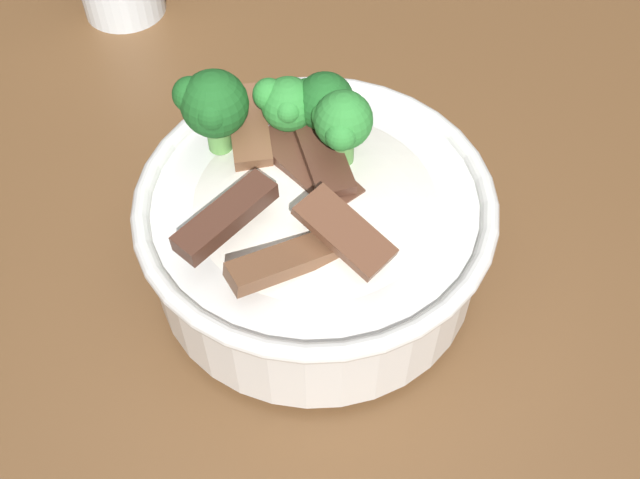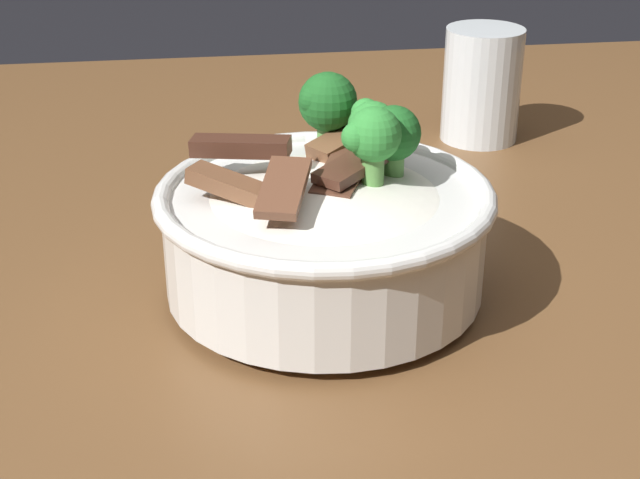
# 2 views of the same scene
# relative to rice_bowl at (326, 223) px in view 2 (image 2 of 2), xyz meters

# --- Properties ---
(dining_table) EXTENTS (1.42, 1.07, 0.77)m
(dining_table) POSITION_rel_rice_bowl_xyz_m (-0.07, -0.05, -0.15)
(dining_table) COLOR brown
(dining_table) RESTS_ON ground
(rice_bowl) EXTENTS (0.23, 0.23, 0.14)m
(rice_bowl) POSITION_rel_rice_bowl_xyz_m (0.00, 0.00, 0.00)
(rice_bowl) COLOR white
(rice_bowl) RESTS_ON dining_table
(drinking_glass) EXTENTS (0.08, 0.08, 0.11)m
(drinking_glass) POSITION_rel_rice_bowl_xyz_m (0.29, -0.20, -0.01)
(drinking_glass) COLOR white
(drinking_glass) RESTS_ON dining_table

